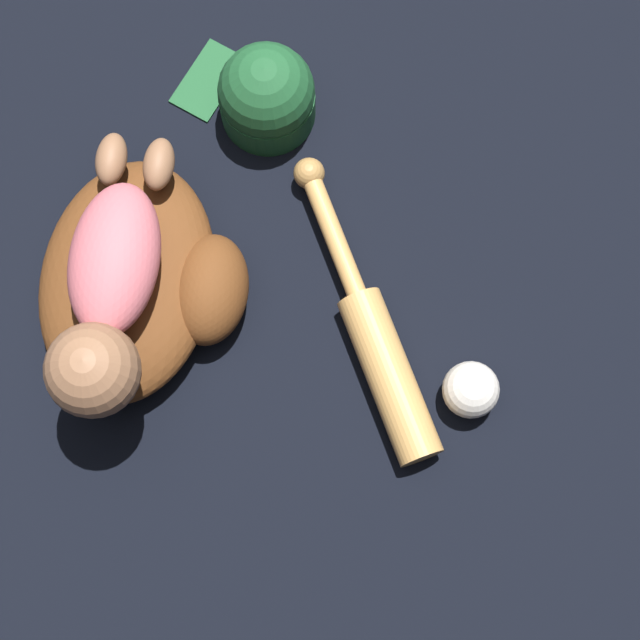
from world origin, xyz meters
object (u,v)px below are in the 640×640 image
(baseball_bat, at_px, (376,341))
(baseball_cap, at_px, (266,95))
(baby_figure, at_px, (107,298))
(baseball, at_px, (471,390))
(baseball_glove, at_px, (141,282))

(baseball_bat, distance_m, baseball_cap, 0.38)
(baby_figure, bearing_deg, baseball_bat, 87.56)
(baby_figure, relative_size, baseball, 5.06)
(baseball_glove, xyz_separation_m, baby_figure, (0.05, -0.02, 0.10))
(baby_figure, bearing_deg, baseball_glove, 156.01)
(baseball_glove, bearing_deg, baby_figure, -23.99)
(baby_figure, xyz_separation_m, baseball_cap, (-0.32, 0.17, -0.09))
(baseball_bat, bearing_deg, baseball, 63.40)
(baseball, bearing_deg, baby_figure, -99.48)
(baby_figure, relative_size, baseball_bat, 0.91)
(baby_figure, height_order, baseball, baby_figure)
(baby_figure, height_order, baseball_cap, baby_figure)
(baseball_glove, distance_m, baby_figure, 0.11)
(baseball_glove, relative_size, baseball_cap, 1.68)
(baseball_glove, distance_m, baseball, 0.46)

